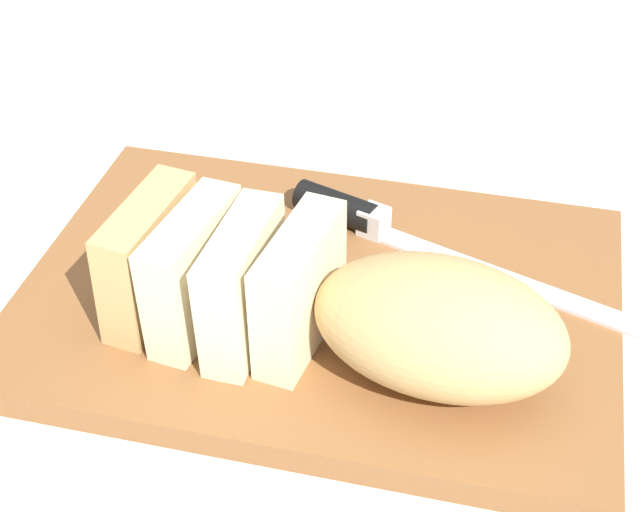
{
  "coord_description": "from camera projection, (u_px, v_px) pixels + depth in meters",
  "views": [
    {
      "loc": [
        -0.13,
        0.51,
        0.46
      ],
      "look_at": [
        0.0,
        0.0,
        0.05
      ],
      "focal_mm": 53.64,
      "sensor_mm": 36.0,
      "label": 1
    }
  ],
  "objects": [
    {
      "name": "crumb_stray_left",
      "position": [
        344.0,
        324.0,
        0.65
      ],
      "size": [
        0.01,
        0.01,
        0.01
      ],
      "primitive_type": "sphere",
      "color": "#996633",
      "rests_on": "cutting_board"
    },
    {
      "name": "crumb_near_knife",
      "position": [
        298.0,
        273.0,
        0.69
      ],
      "size": [
        0.01,
        0.01,
        0.01
      ],
      "primitive_type": "sphere",
      "color": "#996633",
      "rests_on": "cutting_board"
    },
    {
      "name": "cutting_board",
      "position": [
        320.0,
        299.0,
        0.69
      ],
      "size": [
        0.43,
        0.31,
        0.02
      ],
      "primitive_type": "cube",
      "rotation": [
        0.0,
        0.0,
        0.02
      ],
      "color": "brown",
      "rests_on": "ground_plane"
    },
    {
      "name": "crumb_near_loaf",
      "position": [
        408.0,
        327.0,
        0.65
      ],
      "size": [
        0.0,
        0.0,
        0.0
      ],
      "primitive_type": "sphere",
      "color": "#996633",
      "rests_on": "cutting_board"
    },
    {
      "name": "bread_loaf",
      "position": [
        346.0,
        305.0,
        0.61
      ],
      "size": [
        0.3,
        0.12,
        0.09
      ],
      "rotation": [
        0.0,
        0.0,
        -0.09
      ],
      "color": "tan",
      "rests_on": "cutting_board"
    },
    {
      "name": "ground_plane",
      "position": [
        320.0,
        309.0,
        0.7
      ],
      "size": [
        3.0,
        3.0,
        0.0
      ],
      "primitive_type": "plane",
      "color": "beige"
    },
    {
      "name": "bread_knife",
      "position": [
        372.0,
        222.0,
        0.73
      ],
      "size": [
        0.27,
        0.1,
        0.02
      ],
      "rotation": [
        0.0,
        0.0,
        2.83
      ],
      "color": "silver",
      "rests_on": "cutting_board"
    }
  ]
}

